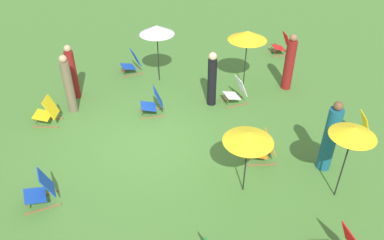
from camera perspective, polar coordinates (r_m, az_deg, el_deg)
name	(u,v)px	position (r m, az deg, el deg)	size (l,w,h in m)	color
ground_plane	(149,142)	(10.29, -6.47, -3.29)	(40.00, 40.00, 0.00)	#477A33
deckchair_2	(358,129)	(11.00, 23.57, -1.19)	(0.68, 0.87, 0.83)	olive
deckchair_4	(47,112)	(11.46, -20.86, 1.07)	(0.68, 0.87, 0.83)	olive
deckchair_5	(236,92)	(11.73, 6.67, 4.20)	(0.53, 0.79, 0.83)	olive
deckchair_6	(132,63)	(13.52, -8.97, 8.43)	(0.61, 0.84, 0.83)	olive
deckchair_7	(282,45)	(15.14, 13.38, 10.90)	(0.55, 0.80, 0.83)	olive
deckchair_8	(41,190)	(9.00, -21.63, -9.74)	(0.58, 0.82, 0.83)	olive
deckchair_9	(264,148)	(9.61, 10.73, -4.15)	(0.62, 0.84, 0.83)	olive
deckchair_11	(153,103)	(11.18, -5.79, 2.57)	(0.54, 0.80, 0.83)	olive
umbrella_0	(248,36)	(12.02, 8.32, 12.39)	(1.21, 1.21, 1.92)	black
umbrella_1	(353,132)	(8.27, 23.01, -1.67)	(0.95, 0.95, 1.89)	black
umbrella_2	(157,30)	(12.32, -5.30, 13.28)	(1.12, 1.12, 1.94)	black
umbrella_3	(248,137)	(7.99, 8.45, -2.53)	(1.08, 1.08, 1.65)	black
person_0	(68,85)	(11.55, -18.00, 4.99)	(0.38, 0.38, 1.82)	#72664C
person_1	(212,80)	(11.36, 3.02, 6.05)	(0.35, 0.35, 1.72)	black
person_2	(330,138)	(9.46, 19.93, -2.57)	(0.46, 0.46, 1.90)	#195972
person_3	(72,73)	(12.28, -17.48, 6.74)	(0.36, 0.36, 1.75)	maroon
person_4	(289,63)	(12.57, 14.36, 8.20)	(0.44, 0.44, 1.86)	maroon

